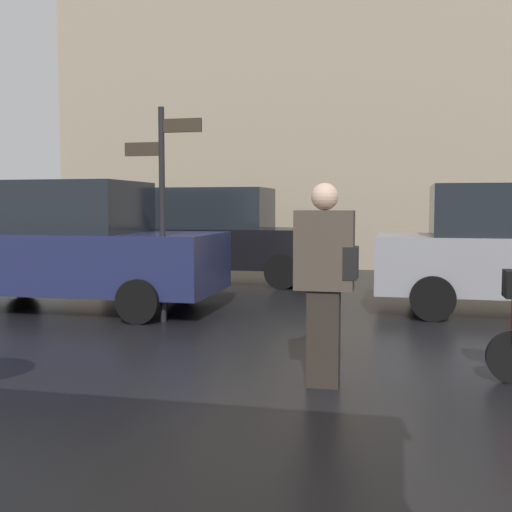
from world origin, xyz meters
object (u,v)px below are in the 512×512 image
Objects in this scene: street_signpost at (162,193)px; parked_car_distant at (217,235)px; pedestrian_with_bag at (326,272)px; parked_car_right at (68,246)px.

parked_car_distant is at bearing 97.40° from street_signpost.
pedestrian_with_bag is at bearing 107.92° from parked_car_distant.
street_signpost reaches higher than parked_car_distant.
parked_car_right is 4.05m from parked_car_distant.
pedestrian_with_bag is 0.40× the size of parked_car_distant.
pedestrian_with_bag is at bearing -46.06° from street_signpost.
street_signpost is at bearing 92.02° from parked_car_distant.
street_signpost reaches higher than parked_car_right.
parked_car_right is 2.11m from street_signpost.
parked_car_right is at bearing 158.09° from street_signpost.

